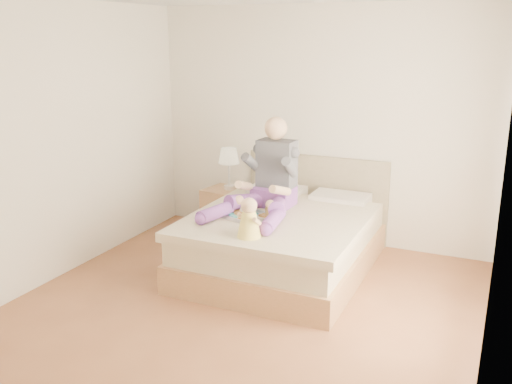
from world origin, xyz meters
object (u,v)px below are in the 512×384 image
at_px(nightstand, 226,213).
at_px(baby, 250,221).
at_px(adult, 268,182).
at_px(tray, 250,215).
at_px(bed, 286,238).

xyz_separation_m(nightstand, baby, (0.98, -1.43, 0.47)).
relative_size(adult, baby, 3.21).
height_order(nightstand, tray, tray).
height_order(tray, baby, baby).
relative_size(nightstand, adult, 0.50).
bearing_deg(bed, nightstand, 149.68).
distance_m(nightstand, adult, 1.15).
bearing_deg(baby, nightstand, 143.95).
xyz_separation_m(bed, tray, (-0.24, -0.35, 0.32)).
bearing_deg(adult, nightstand, 146.37).
height_order(adult, tray, adult).
xyz_separation_m(bed, baby, (-0.02, -0.84, 0.44)).
xyz_separation_m(nightstand, adult, (0.80, -0.58, 0.60)).
bearing_deg(bed, adult, 178.32).
distance_m(nightstand, baby, 1.79).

